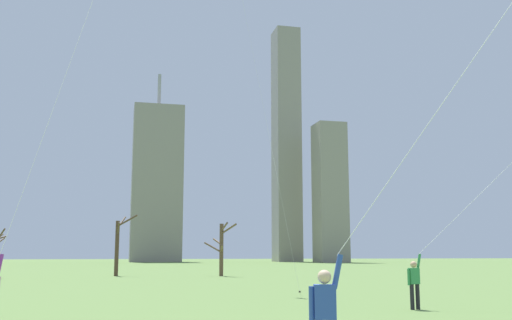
# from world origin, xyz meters

# --- Properties ---
(kite_flyer_midfield_center_blue) EXTENTS (11.02, 2.08, 16.18)m
(kite_flyer_midfield_center_blue) POSITION_xyz_m (1.63, -3.28, 4.70)
(kite_flyer_midfield_center_blue) COLOR #726656
(kite_flyer_midfield_center_blue) RESTS_ON ground
(kite_flyer_midfield_left_white) EXTENTS (3.87, 9.41, 19.12)m
(kite_flyer_midfield_left_white) POSITION_xyz_m (-6.31, 3.04, 3.58)
(kite_flyer_midfield_left_white) COLOR black
(kite_flyer_midfield_left_white) RESTS_ON ground
(kite_flyer_foreground_left_purple) EXTENTS (11.67, 1.30, 11.82)m
(kite_flyer_foreground_left_purple) POSITION_xyz_m (7.16, 6.53, 2.31)
(kite_flyer_foreground_left_purple) COLOR black
(kite_flyer_foreground_left_purple) RESTS_ON ground
(bare_tree_left_of_center) EXTENTS (2.45, 2.59, 4.50)m
(bare_tree_left_of_center) POSITION_xyz_m (4.52, 37.66, 2.48)
(bare_tree_left_of_center) COLOR brown
(bare_tree_left_of_center) RESTS_ON ground
(bare_tree_far_right_edge) EXTENTS (1.82, 2.66, 5.20)m
(bare_tree_far_right_edge) POSITION_xyz_m (-4.10, 39.90, 2.70)
(bare_tree_far_right_edge) COLOR #4C3828
(bare_tree_far_right_edge) RESTS_ON ground
(skyline_mid_tower_right) EXTENTS (11.65, 8.69, 44.85)m
(skyline_mid_tower_right) POSITION_xyz_m (4.52, 125.83, 18.28)
(skyline_mid_tower_right) COLOR gray
(skyline_mid_tower_right) RESTS_ON ground
(skyline_squat_block) EXTENTS (5.92, 6.49, 57.36)m
(skyline_squat_block) POSITION_xyz_m (35.34, 122.31, 28.68)
(skyline_squat_block) COLOR gray
(skyline_squat_block) RESTS_ON ground
(skyline_slender_spire) EXTENTS (6.39, 6.34, 30.63)m
(skyline_slender_spire) POSITION_xyz_m (41.23, 108.62, 15.31)
(skyline_slender_spire) COLOR gray
(skyline_slender_spire) RESTS_ON ground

